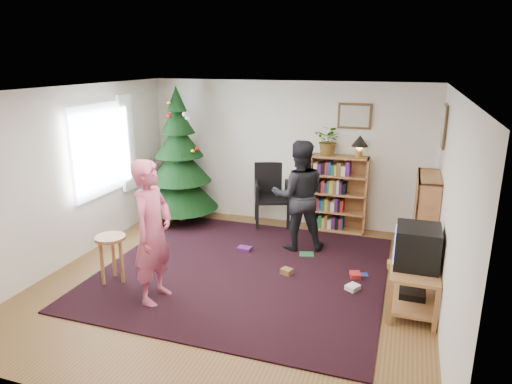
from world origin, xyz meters
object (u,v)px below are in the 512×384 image
(christmas_tree, at_px, (180,167))
(table_lamp, at_px, (360,142))
(picture_right, at_px, (444,126))
(picture_back, at_px, (355,116))
(armchair, at_px, (274,191))
(bookshelf_right, at_px, (425,219))
(stool, at_px, (111,247))
(person_by_chair, at_px, (299,196))
(bookshelf_back, at_px, (339,193))
(tv_stand, at_px, (413,282))
(crt_tv, at_px, (417,246))
(potted_plant, at_px, (329,140))
(person_standing, at_px, (153,232))

(christmas_tree, xyz_separation_m, table_lamp, (3.06, 0.45, 0.54))
(picture_right, relative_size, table_lamp, 1.65)
(picture_back, xyz_separation_m, armchair, (-1.32, -0.16, -1.36))
(bookshelf_right, relative_size, stool, 1.99)
(person_by_chair, bearing_deg, armchair, -74.41)
(bookshelf_back, bearing_deg, armchair, -178.95)
(tv_stand, xyz_separation_m, table_lamp, (-0.95, 2.30, 1.22))
(picture_right, distance_m, crt_tv, 2.09)
(christmas_tree, bearing_deg, picture_back, 11.28)
(crt_tv, xyz_separation_m, table_lamp, (-0.95, 2.30, 0.76))
(christmas_tree, relative_size, crt_tv, 4.51)
(tv_stand, distance_m, stool, 3.80)
(person_by_chair, bearing_deg, picture_right, 172.70)
(picture_back, distance_m, picture_right, 1.51)
(stool, bearing_deg, picture_back, 48.46)
(person_by_chair, xyz_separation_m, table_lamp, (0.76, 1.00, 0.69))
(table_lamp, bearing_deg, bookshelf_back, 180.00)
(picture_back, distance_m, stool, 4.29)
(tv_stand, bearing_deg, potted_plant, 122.20)
(bookshelf_right, height_order, person_by_chair, person_by_chair)
(picture_right, bearing_deg, bookshelf_right, -111.71)
(picture_back, distance_m, table_lamp, 0.44)
(bookshelf_back, bearing_deg, person_by_chair, -114.56)
(picture_right, height_order, armchair, picture_right)
(person_standing, bearing_deg, table_lamp, -32.58)
(tv_stand, distance_m, armchair, 3.31)
(person_standing, bearing_deg, bookshelf_back, -28.52)
(bookshelf_right, distance_m, person_standing, 3.79)
(picture_right, xyz_separation_m, stool, (-4.00, -2.30, -1.45))
(armchair, distance_m, table_lamp, 1.73)
(bookshelf_back, xyz_separation_m, person_by_chair, (-0.46, -1.00, 0.19))
(tv_stand, relative_size, potted_plant, 1.94)
(picture_right, distance_m, potted_plant, 1.85)
(tv_stand, distance_m, table_lamp, 2.77)
(picture_back, height_order, picture_right, picture_right)
(christmas_tree, height_order, tv_stand, christmas_tree)
(table_lamp, bearing_deg, tv_stand, -67.60)
(potted_plant, relative_size, table_lamp, 1.38)
(picture_back, relative_size, armchair, 0.51)
(christmas_tree, distance_m, potted_plant, 2.65)
(person_by_chair, relative_size, table_lamp, 4.70)
(christmas_tree, distance_m, person_by_chair, 2.37)
(stool, bearing_deg, bookshelf_back, 49.11)
(table_lamp, bearing_deg, picture_back, 132.10)
(armchair, height_order, table_lamp, table_lamp)
(christmas_tree, bearing_deg, picture_right, -1.88)
(christmas_tree, bearing_deg, person_by_chair, -13.50)
(armchair, relative_size, table_lamp, 2.98)
(picture_right, distance_m, tv_stand, 2.37)
(bookshelf_back, height_order, armchair, bookshelf_back)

